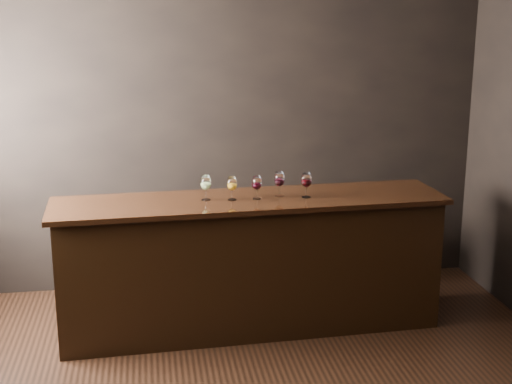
{
  "coord_description": "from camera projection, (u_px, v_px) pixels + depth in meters",
  "views": [
    {
      "loc": [
        -0.58,
        -4.18,
        2.53
      ],
      "look_at": [
        0.25,
        1.2,
        1.14
      ],
      "focal_mm": 50.0,
      "sensor_mm": 36.0,
      "label": 1
    }
  ],
  "objects": [
    {
      "name": "glass_white",
      "position": [
        206.0,
        183.0,
        5.54
      ],
      "size": [
        0.08,
        0.08,
        0.2
      ],
      "color": "white",
      "rests_on": "bar_top"
    },
    {
      "name": "glass_amber",
      "position": [
        232.0,
        184.0,
        5.55
      ],
      "size": [
        0.08,
        0.08,
        0.18
      ],
      "color": "white",
      "rests_on": "bar_top"
    },
    {
      "name": "room_shell",
      "position": [
        205.0,
        133.0,
        4.34
      ],
      "size": [
        5.02,
        4.52,
        2.81
      ],
      "color": "black",
      "rests_on": "ground"
    },
    {
      "name": "glass_red_c",
      "position": [
        306.0,
        181.0,
        5.62
      ],
      "size": [
        0.09,
        0.09,
        0.2
      ],
      "color": "white",
      "rests_on": "bar_top"
    },
    {
      "name": "glass_red_b",
      "position": [
        279.0,
        180.0,
        5.65
      ],
      "size": [
        0.09,
        0.09,
        0.2
      ],
      "color": "white",
      "rests_on": "bar_top"
    },
    {
      "name": "bar_counter",
      "position": [
        250.0,
        266.0,
        5.76
      ],
      "size": [
        3.04,
        0.79,
        1.05
      ],
      "primitive_type": "cube",
      "rotation": [
        0.0,
        0.0,
        0.04
      ],
      "color": "black",
      "rests_on": "ground"
    },
    {
      "name": "glass_red_a",
      "position": [
        257.0,
        184.0,
        5.57
      ],
      "size": [
        0.08,
        0.08,
        0.19
      ],
      "color": "white",
      "rests_on": "bar_top"
    },
    {
      "name": "back_bar_shelf",
      "position": [
        219.0,
        250.0,
        6.56
      ],
      "size": [
        2.19,
        0.4,
        0.79
      ],
      "primitive_type": "cube",
      "color": "black",
      "rests_on": "ground"
    },
    {
      "name": "bar_top",
      "position": [
        250.0,
        201.0,
        5.62
      ],
      "size": [
        3.14,
        0.86,
        0.04
      ],
      "primitive_type": "cube",
      "rotation": [
        0.0,
        0.0,
        0.04
      ],
      "color": "black",
      "rests_on": "bar_counter"
    }
  ]
}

